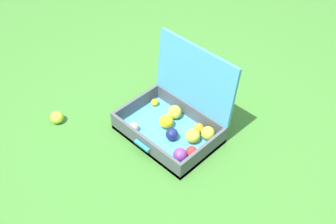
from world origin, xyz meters
TOP-DOWN VIEW (x-y plane):
  - ground_plane at (0.00, 0.00)m, footprint 16.00×16.00m
  - open_suitcase at (-0.07, -0.01)m, footprint 0.56×0.46m
  - stray_ball_on_grass at (-0.64, -0.46)m, footprint 0.08×0.08m

SIDE VIEW (x-z plane):
  - ground_plane at x=0.00m, z-range 0.00..0.00m
  - stray_ball_on_grass at x=-0.64m, z-range 0.00..0.08m
  - open_suitcase at x=-0.07m, z-range -0.14..0.36m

